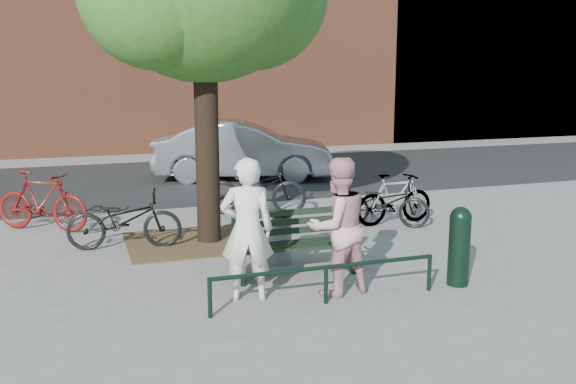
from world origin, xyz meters
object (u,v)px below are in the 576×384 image
object	(u,v)px
bollard	(459,243)
bicycle_c	(255,188)
person_right	(337,226)
park_bench	(293,242)
parked_car	(244,151)
litter_bin	(280,237)
person_left	(247,229)

from	to	relation	value
bollard	bicycle_c	bearing A→B (deg)	106.38
person_right	bollard	world-z (taller)	person_right
person_right	park_bench	bearing A→B (deg)	-83.78
park_bench	person_right	world-z (taller)	person_right
park_bench	parked_car	world-z (taller)	parked_car
parked_car	person_right	bearing A→B (deg)	-170.03
park_bench	parked_car	bearing A→B (deg)	80.32
bollard	parked_car	bearing A→B (deg)	94.07
park_bench	bicycle_c	xyz separation A→B (m)	(0.52, 3.84, 0.07)
person_right	bollard	distance (m)	1.76
park_bench	bicycle_c	distance (m)	3.88
person_right	bicycle_c	distance (m)	4.82
person_right	litter_bin	xyz separation A→B (m)	(-0.31, 1.51, -0.50)
bollard	person_left	bearing A→B (deg)	172.14
bollard	parked_car	distance (m)	9.15
person_left	person_right	bearing A→B (deg)	-175.18
bollard	bicycle_c	size ratio (longest dim) A/B	0.53
park_bench	parked_car	distance (m)	8.05
person_left	bicycle_c	xyz separation A→B (m)	(1.42, 4.64, -0.39)
person_left	litter_bin	size ratio (longest dim) A/B	2.31
park_bench	litter_bin	world-z (taller)	park_bench
park_bench	litter_bin	bearing A→B (deg)	92.57
litter_bin	bollard	bearing A→B (deg)	-40.76
litter_bin	bicycle_c	bearing A→B (deg)	80.63
bollard	litter_bin	distance (m)	2.68
park_bench	person_right	xyz separation A→B (m)	(0.28, -0.96, 0.44)
person_right	bollard	size ratio (longest dim) A/B	1.66
person_right	person_left	bearing A→B (deg)	-18.04
litter_bin	parked_car	size ratio (longest dim) A/B	0.17
person_right	bollard	xyz separation A→B (m)	(1.72, -0.24, -0.32)
litter_bin	parked_car	bearing A→B (deg)	79.43
person_left	parked_car	distance (m)	9.01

